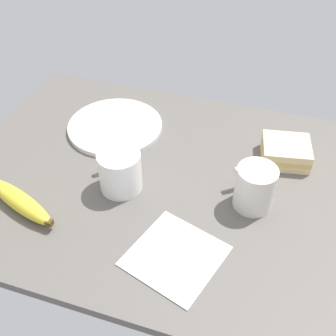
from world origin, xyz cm
name	(u,v)px	position (x,y,z in cm)	size (l,w,h in cm)	color
tabletop	(168,182)	(0.00, 0.00, 1.00)	(90.00, 64.00, 2.00)	#5B5651
plate_of_food	(115,126)	(17.46, -12.75, 2.60)	(22.53, 22.53, 1.20)	white
coffee_mug_black	(120,170)	(8.38, 5.14, 6.49)	(10.14, 10.25, 8.70)	white
coffee_mug_milky	(255,187)	(-17.85, 1.71, 6.64)	(8.71, 9.49, 9.01)	silver
sandwich_main	(286,152)	(-22.47, -13.64, 4.20)	(11.48, 10.67, 4.40)	beige
banana	(20,201)	(24.57, 16.61, 3.86)	(18.42, 9.79, 3.73)	yellow
paper_napkin	(175,256)	(-7.22, 18.29, 2.15)	(14.78, 14.78, 0.30)	white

